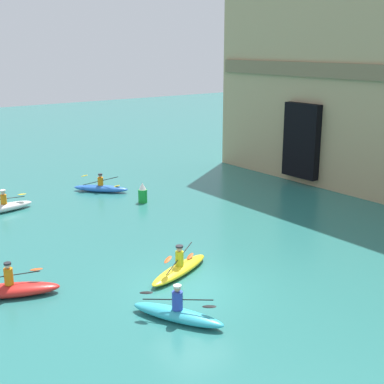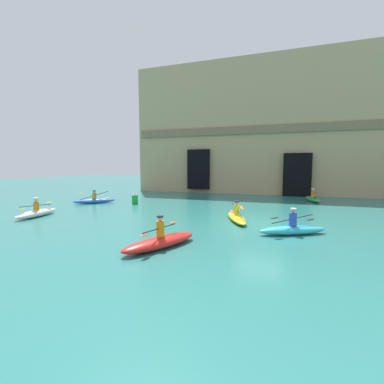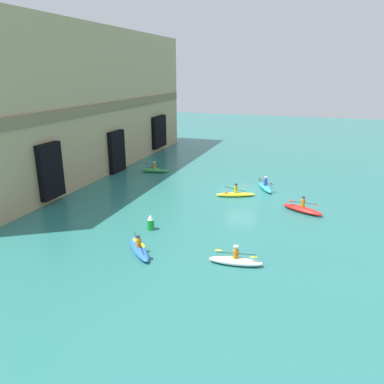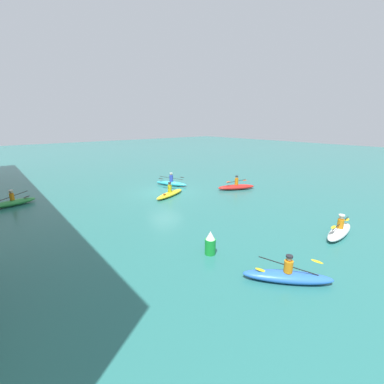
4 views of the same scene
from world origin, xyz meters
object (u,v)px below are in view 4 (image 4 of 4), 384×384
kayak_yellow (170,193)px  marker_buoy (210,244)px  kayak_cyan (171,183)px  kayak_white (339,231)px  kayak_green (13,202)px  kayak_blue (287,276)px  kayak_red (236,187)px

kayak_yellow → marker_buoy: kayak_yellow is taller
kayak_cyan → kayak_white: bearing=-24.5°
kayak_green → kayak_yellow: bearing=-38.2°
kayak_green → kayak_white: (-16.54, -12.43, 0.00)m
kayak_blue → kayak_green: size_ratio=0.96×
kayak_cyan → marker_buoy: 12.93m
kayak_blue → kayak_white: (0.45, -5.69, 0.02)m
kayak_red → kayak_yellow: 5.94m
kayak_blue → kayak_green: kayak_green is taller
kayak_blue → kayak_green: 18.28m
kayak_yellow → kayak_green: bearing=-47.7°
kayak_red → kayak_cyan: 5.91m
kayak_white → kayak_red: bearing=65.9°
kayak_yellow → marker_buoy: 9.53m
kayak_red → marker_buoy: kayak_red is taller
kayak_yellow → kayak_white: bearing=81.9°
kayak_red → kayak_yellow: kayak_red is taller
kayak_red → kayak_cyan: kayak_red is taller
kayak_cyan → kayak_red: bearing=9.9°
kayak_red → kayak_green: (6.98, 15.43, -0.00)m
kayak_red → kayak_blue: 13.26m
marker_buoy → kayak_blue: bearing=-166.7°
kayak_yellow → kayak_blue: bearing=54.8°
kayak_cyan → kayak_white: (-14.31, -0.52, 0.00)m
kayak_red → kayak_white: size_ratio=1.08×
kayak_white → marker_buoy: bearing=149.7°
kayak_red → kayak_green: size_ratio=1.12×
kayak_blue → kayak_green: bearing=-20.9°
kayak_yellow → marker_buoy: (-8.70, 3.86, 0.29)m
kayak_cyan → kayak_yellow: (-2.78, 2.08, -0.04)m
kayak_green → kayak_white: kayak_white is taller
kayak_red → marker_buoy: bearing=-118.3°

